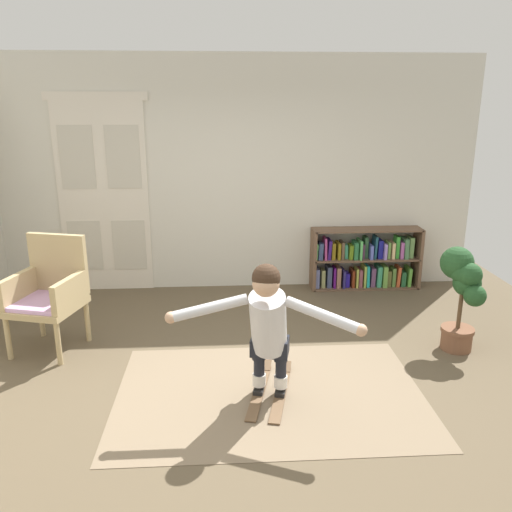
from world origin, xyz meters
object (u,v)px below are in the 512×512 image
(wicker_chair, at_px, (49,291))
(skis_pair, at_px, (270,389))
(bookshelf, at_px, (364,261))
(person_skier, at_px, (268,321))
(potted_plant, at_px, (462,288))

(wicker_chair, height_order, skis_pair, wicker_chair)
(bookshelf, bearing_deg, wicker_chair, -156.69)
(skis_pair, height_order, person_skier, person_skier)
(wicker_chair, relative_size, skis_pair, 1.18)
(bookshelf, xyz_separation_m, wicker_chair, (-3.50, -1.51, 0.23))
(wicker_chair, xyz_separation_m, potted_plant, (3.96, -0.27, 0.04))
(wicker_chair, bearing_deg, skis_pair, -25.68)
(bookshelf, relative_size, person_skier, 0.97)
(bookshelf, relative_size, skis_pair, 1.51)
(person_skier, bearing_deg, potted_plant, 24.53)
(bookshelf, relative_size, wicker_chair, 1.28)
(bookshelf, xyz_separation_m, potted_plant, (0.46, -1.78, 0.27))
(skis_pair, xyz_separation_m, person_skier, (-0.04, -0.17, 0.69))
(skis_pair, distance_m, person_skier, 0.71)
(potted_plant, xyz_separation_m, skis_pair, (-1.90, -0.72, -0.60))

